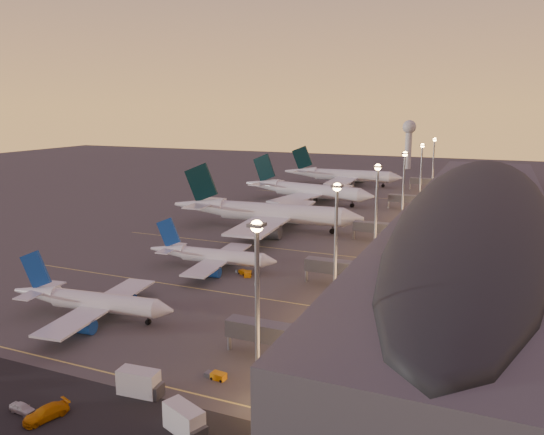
# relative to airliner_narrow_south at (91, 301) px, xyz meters

# --- Properties ---
(ground) EXTENTS (700.00, 700.00, 0.00)m
(ground) POSITION_rel_airliner_narrow_south_xyz_m (5.99, 28.16, -3.36)
(ground) COLOR #403E3B
(airliner_narrow_south) EXTENTS (36.46, 32.77, 13.02)m
(airliner_narrow_south) POSITION_rel_airliner_narrow_south_xyz_m (0.00, 0.00, 0.00)
(airliner_narrow_south) COLOR silver
(airliner_narrow_south) RESTS_ON ground
(airliner_narrow_north) EXTENTS (35.82, 32.11, 12.79)m
(airliner_narrow_north) POSITION_rel_airliner_narrow_south_xyz_m (5.78, 38.39, -0.06)
(airliner_narrow_north) COLOR silver
(airliner_narrow_north) RESTS_ON ground
(airliner_wide_near) EXTENTS (68.98, 62.99, 22.07)m
(airliner_wide_near) POSITION_rel_airliner_narrow_south_xyz_m (-0.12, 85.71, 2.32)
(airliner_wide_near) COLOR silver
(airliner_wide_near) RESTS_ON ground
(airliner_wide_mid) EXTENTS (63.77, 58.83, 20.46)m
(airliner_wide_mid) POSITION_rel_airliner_narrow_south_xyz_m (-4.19, 140.00, 1.90)
(airliner_wide_mid) COLOR silver
(airliner_wide_mid) RESTS_ON ground
(airliner_wide_far) EXTENTS (64.15, 58.35, 20.55)m
(airliner_wide_far) POSITION_rel_airliner_narrow_south_xyz_m (-4.10, 196.49, 1.93)
(airliner_wide_far) COLOR silver
(airliner_wide_far) RESTS_ON ground
(terminal_building) EXTENTS (56.35, 255.00, 17.46)m
(terminal_building) POSITION_rel_airliner_narrow_south_xyz_m (67.82, 100.63, 5.42)
(terminal_building) COLOR #4A4A4F
(terminal_building) RESTS_ON ground
(light_masts) EXTENTS (2.20, 217.20, 25.90)m
(light_masts) POSITION_rel_airliner_narrow_south_xyz_m (41.99, 93.16, 14.19)
(light_masts) COLOR gray
(light_masts) RESTS_ON ground
(radar_tower) EXTENTS (9.00, 9.00, 32.50)m
(radar_tower) POSITION_rel_airliner_narrow_south_xyz_m (15.99, 288.16, 18.51)
(radar_tower) COLOR silver
(radar_tower) RESTS_ON ground
(lane_markings) EXTENTS (90.00, 180.36, 0.00)m
(lane_markings) POSITION_rel_airliner_narrow_south_xyz_m (5.99, 68.16, -3.36)
(lane_markings) COLOR #D8C659
(lane_markings) RESTS_ON ground
(baggage_tug_a) EXTENTS (3.64, 1.79, 1.05)m
(baggage_tug_a) POSITION_rel_airliner_narrow_south_xyz_m (34.80, -11.67, -2.89)
(baggage_tug_a) COLOR orange
(baggage_tug_a) RESTS_ON ground
(baggage_tug_b) EXTENTS (3.44, 2.36, 0.96)m
(baggage_tug_b) POSITION_rel_airliner_narrow_south_xyz_m (41.12, 3.64, -2.93)
(baggage_tug_b) COLOR orange
(baggage_tug_b) RESTS_ON ground
(baggage_tug_c) EXTENTS (3.89, 2.82, 1.08)m
(baggage_tug_c) POSITION_rel_airliner_narrow_south_xyz_m (15.24, 37.08, -2.87)
(baggage_tug_c) COLOR orange
(baggage_tug_c) RESTS_ON ground
(catering_truck_a) EXTENTS (6.87, 3.14, 3.76)m
(catering_truck_a) POSITION_rel_airliner_narrow_south_xyz_m (26.90, -20.01, -1.61)
(catering_truck_a) COLOR silver
(catering_truck_a) RESTS_ON ground
(catering_truck_b) EXTENTS (7.04, 4.78, 3.70)m
(catering_truck_b) POSITION_rel_airliner_narrow_south_xyz_m (38.10, -25.63, -1.64)
(catering_truck_b) COLOR silver
(catering_truck_b) RESTS_ON ground
(baggage_tug_d) EXTENTS (2.98, 4.40, 1.22)m
(baggage_tug_d) POSITION_rel_airliner_narrow_south_xyz_m (17.22, 36.28, -2.81)
(baggage_tug_d) COLOR orange
(baggage_tug_d) RESTS_ON ground
(service_van_d) EXTENTS (4.35, 6.61, 1.78)m
(service_van_d) POSITION_rel_airliner_narrow_south_xyz_m (18.93, -30.26, -2.48)
(service_van_d) COLOR orange
(service_van_d) RESTS_ON ground
(service_van_e) EXTENTS (4.17, 1.96, 1.38)m
(service_van_e) POSITION_rel_airliner_narrow_south_xyz_m (14.77, -30.42, -2.68)
(service_van_e) COLOR silver
(service_van_e) RESTS_ON ground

